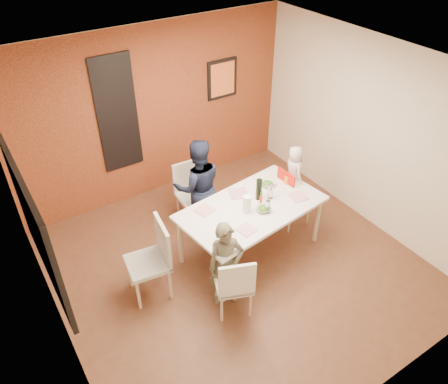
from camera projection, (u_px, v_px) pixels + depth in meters
ground at (236, 265)px, 5.94m from camera, size 4.50×4.50×0.00m
ceiling at (240, 73)px, 4.35m from camera, size 4.50×4.50×0.02m
wall_back at (155, 113)px, 6.67m from camera, size 4.50×0.02×2.70m
wall_front at (391, 315)px, 3.62m from camera, size 4.50×0.02×2.70m
wall_left at (43, 258)px, 4.16m from camera, size 0.02×4.50×2.70m
wall_right at (370, 134)px, 6.13m from camera, size 0.02×4.50×2.70m
brick_accent_wall at (155, 114)px, 6.66m from camera, size 4.50×0.02×2.70m
picture_window_frame at (36, 229)px, 4.19m from camera, size 0.05×1.70×1.30m
picture_window_pane at (37, 229)px, 4.20m from camera, size 0.02×1.55×1.15m
glassblock_strip at (117, 115)px, 6.30m from camera, size 0.55×0.03×1.70m
glassblock_surround at (117, 115)px, 6.29m from camera, size 0.60×0.03×1.76m
art_print_frame at (222, 79)px, 6.99m from camera, size 0.54×0.03×0.64m
art_print_canvas at (223, 79)px, 6.98m from camera, size 0.44×0.01×0.54m
dining_table at (252, 211)px, 5.75m from camera, size 2.01×1.28×0.79m
chair_near at (235, 284)px, 5.00m from camera, size 0.55×0.55×0.91m
chair_far at (191, 189)px, 6.46m from camera, size 0.47×0.47×0.95m
chair_left at (154, 256)px, 5.26m from camera, size 0.55×0.55×1.05m
high_chair at (290, 192)px, 6.33m from camera, size 0.42×0.42×0.96m
child_near at (226, 265)px, 5.12m from camera, size 0.50×0.41×1.19m
child_far at (198, 187)px, 6.17m from camera, size 0.85×0.75×1.46m
toddler at (294, 170)px, 6.13m from camera, size 0.30×0.40×0.74m
plate_near_left at (247, 229)px, 5.33m from camera, size 0.24×0.24×0.01m
plate_far_mid at (239, 193)px, 5.93m from camera, size 0.32×0.32×0.01m
plate_near_right at (299, 196)px, 5.88m from camera, size 0.26×0.26×0.01m
plate_far_left at (205, 210)px, 5.64m from camera, size 0.26×0.26×0.01m
salad_bowl_a at (263, 209)px, 5.63m from camera, size 0.25×0.25×0.05m
salad_bowl_b at (268, 184)px, 6.07m from camera, size 0.26×0.26×0.05m
wine_bottle at (259, 189)px, 5.76m from camera, size 0.08×0.08×0.30m
wine_glass_a at (268, 206)px, 5.56m from camera, size 0.06×0.06×0.18m
wine_glass_b at (271, 191)px, 5.80m from camera, size 0.07×0.07×0.21m
paper_towel_roll at (247, 204)px, 5.55m from camera, size 0.11×0.11×0.24m
condiment_red at (261, 201)px, 5.70m from camera, size 0.03×0.03×0.14m
condiment_green at (261, 196)px, 5.79m from camera, size 0.03×0.03×0.13m
condiment_brown at (257, 195)px, 5.80m from camera, size 0.03×0.03×0.13m
sippy_cup at (287, 180)px, 6.10m from camera, size 0.07×0.07×0.12m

